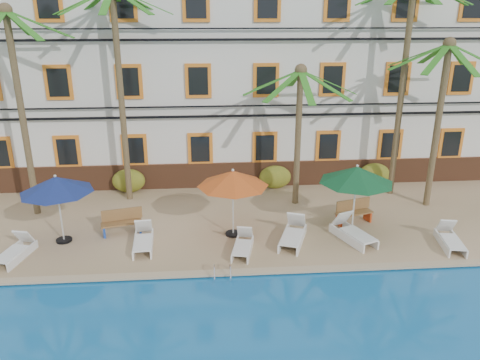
{
  "coord_description": "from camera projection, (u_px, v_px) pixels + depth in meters",
  "views": [
    {
      "loc": [
        -1.25,
        -13.91,
        8.13
      ],
      "look_at": [
        0.04,
        3.0,
        2.0
      ],
      "focal_mm": 35.0,
      "sensor_mm": 36.0,
      "label": 1
    }
  ],
  "objects": [
    {
      "name": "ground",
      "position": [
        246.0,
        265.0,
        15.89
      ],
      "size": [
        100.0,
        100.0,
        0.0
      ],
      "primitive_type": "plane",
      "color": "#384C23",
      "rests_on": "ground"
    },
    {
      "name": "pool_deck",
      "position": [
        236.0,
        205.0,
        20.54
      ],
      "size": [
        30.0,
        12.0,
        0.25
      ],
      "primitive_type": "cube",
      "color": "tan",
      "rests_on": "ground"
    },
    {
      "name": "pool_coping",
      "position": [
        248.0,
        272.0,
        14.96
      ],
      "size": [
        30.0,
        0.35,
        0.06
      ],
      "primitive_type": "cube",
      "color": "tan",
      "rests_on": "pool_deck"
    },
    {
      "name": "hotel_building",
      "position": [
        229.0,
        70.0,
        23.43
      ],
      "size": [
        25.4,
        6.44,
        10.22
      ],
      "color": "silver",
      "rests_on": "pool_deck"
    },
    {
      "name": "palm_a",
      "position": [
        17.0,
        85.0,
        17.6
      ],
      "size": [
        4.62,
        4.62,
        8.18
      ],
      "color": "brown",
      "rests_on": "pool_deck"
    },
    {
      "name": "palm_b",
      "position": [
        119.0,
        68.0,
        18.95
      ],
      "size": [
        4.62,
        4.62,
        8.98
      ],
      "color": "brown",
      "rests_on": "pool_deck"
    },
    {
      "name": "palm_c",
      "position": [
        299.0,
        113.0,
        19.09
      ],
      "size": [
        4.62,
        4.62,
        5.94
      ],
      "color": "brown",
      "rests_on": "pool_deck"
    },
    {
      "name": "palm_d",
      "position": [
        405.0,
        61.0,
        19.52
      ],
      "size": [
        4.62,
        4.62,
        9.33
      ],
      "color": "brown",
      "rests_on": "pool_deck"
    },
    {
      "name": "palm_e",
      "position": [
        441.0,
        99.0,
        18.68
      ],
      "size": [
        4.62,
        4.62,
        6.97
      ],
      "color": "brown",
      "rests_on": "pool_deck"
    },
    {
      "name": "shrub_left",
      "position": [
        129.0,
        181.0,
        21.47
      ],
      "size": [
        1.5,
        0.9,
        1.1
      ],
      "primitive_type": "ellipsoid",
      "color": "#2A5718",
      "rests_on": "pool_deck"
    },
    {
      "name": "shrub_mid",
      "position": [
        275.0,
        177.0,
        21.95
      ],
      "size": [
        1.5,
        0.9,
        1.1
      ],
      "primitive_type": "ellipsoid",
      "color": "#2A5718",
      "rests_on": "pool_deck"
    },
    {
      "name": "shrub_right",
      "position": [
        374.0,
        174.0,
        22.29
      ],
      "size": [
        1.5,
        0.9,
        1.1
      ],
      "primitive_type": "ellipsoid",
      "color": "#2A5718",
      "rests_on": "pool_deck"
    },
    {
      "name": "umbrella_blue",
      "position": [
        56.0,
        185.0,
        16.28
      ],
      "size": [
        2.56,
        2.56,
        2.56
      ],
      "color": "black",
      "rests_on": "pool_deck"
    },
    {
      "name": "umbrella_red",
      "position": [
        233.0,
        179.0,
        16.75
      ],
      "size": [
        2.61,
        2.61,
        2.6
      ],
      "color": "black",
      "rests_on": "pool_deck"
    },
    {
      "name": "umbrella_green",
      "position": [
        357.0,
        175.0,
        16.85
      ],
      "size": [
        2.72,
        2.72,
        2.72
      ],
      "color": "black",
      "rests_on": "pool_deck"
    },
    {
      "name": "lounger_a",
      "position": [
        15.0,
        251.0,
        15.76
      ],
      "size": [
        1.0,
        1.84,
        0.83
      ],
      "color": "white",
      "rests_on": "pool_deck"
    },
    {
      "name": "lounger_b",
      "position": [
        143.0,
        240.0,
        16.5
      ],
      "size": [
        0.77,
        1.87,
        0.86
      ],
      "color": "white",
      "rests_on": "pool_deck"
    },
    {
      "name": "lounger_c",
      "position": [
        243.0,
        245.0,
        16.19
      ],
      "size": [
        0.93,
        1.75,
        0.78
      ],
      "color": "white",
      "rests_on": "pool_deck"
    },
    {
      "name": "lounger_d",
      "position": [
        293.0,
        234.0,
        16.86
      ],
      "size": [
        1.36,
        2.12,
        0.95
      ],
      "color": "white",
      "rests_on": "pool_deck"
    },
    {
      "name": "lounger_e",
      "position": [
        353.0,
        232.0,
        17.03
      ],
      "size": [
        1.39,
        2.1,
        0.93
      ],
      "color": "white",
      "rests_on": "pool_deck"
    },
    {
      "name": "lounger_f",
      "position": [
        450.0,
        239.0,
        16.58
      ],
      "size": [
        0.93,
        1.86,
        0.84
      ],
      "color": "white",
      "rests_on": "pool_deck"
    },
    {
      "name": "bench_left",
      "position": [
        121.0,
        221.0,
        17.51
      ],
      "size": [
        1.57,
        0.82,
        0.93
      ],
      "color": "olive",
      "rests_on": "pool_deck"
    },
    {
      "name": "bench_right",
      "position": [
        353.0,
        211.0,
        18.39
      ],
      "size": [
        1.57,
        0.88,
        0.93
      ],
      "color": "olive",
      "rests_on": "pool_deck"
    },
    {
      "name": "pool_ladder",
      "position": [
        222.0,
        275.0,
        14.81
      ],
      "size": [
        0.54,
        0.74,
        0.74
      ],
      "color": "silver",
      "rests_on": "ground"
    }
  ]
}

